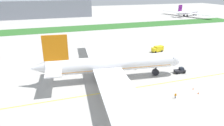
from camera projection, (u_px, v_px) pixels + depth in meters
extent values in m
plane|color=#ADAAA5|center=(104.00, 88.00, 66.11)|extent=(600.00, 600.00, 0.00)
cube|color=yellow|center=(106.00, 92.00, 63.60)|extent=(280.00, 0.36, 0.01)
cube|color=#2D6628|center=(66.00, 29.00, 159.23)|extent=(320.00, 24.00, 0.10)
cylinder|color=white|center=(112.00, 64.00, 70.62)|extent=(43.78, 9.96, 5.21)
cube|color=orange|center=(112.00, 66.00, 70.94)|extent=(42.01, 9.35, 0.62)
sphere|color=white|center=(173.00, 59.00, 75.21)|extent=(4.94, 4.94, 4.94)
cone|color=white|center=(39.00, 68.00, 65.72)|extent=(6.18, 5.03, 4.42)
cube|color=orange|center=(55.00, 48.00, 64.65)|extent=(7.83, 1.38, 8.33)
cube|color=white|center=(55.00, 61.00, 71.34)|extent=(5.67, 8.80, 0.36)
cube|color=white|center=(53.00, 72.00, 61.80)|extent=(5.67, 8.80, 0.36)
cube|color=white|center=(96.00, 48.00, 90.73)|extent=(13.81, 39.94, 0.42)
cube|color=white|center=(122.00, 98.00, 50.11)|extent=(13.81, 39.94, 0.42)
cylinder|color=#B7BABF|center=(103.00, 58.00, 83.47)|extent=(5.23, 3.39, 2.86)
cylinder|color=black|center=(109.00, 57.00, 83.96)|extent=(0.76, 3.03, 3.01)
cylinder|color=#B7BABF|center=(118.00, 87.00, 58.98)|extent=(5.23, 3.39, 2.86)
cylinder|color=black|center=(127.00, 86.00, 59.47)|extent=(0.76, 3.03, 3.01)
cylinder|color=black|center=(156.00, 70.00, 75.15)|extent=(0.54, 0.54, 2.02)
cylinder|color=black|center=(155.00, 72.00, 75.50)|extent=(2.58, 1.38, 2.47)
cylinder|color=black|center=(101.00, 71.00, 73.70)|extent=(0.54, 0.54, 2.02)
cylinder|color=black|center=(101.00, 74.00, 74.05)|extent=(2.58, 1.38, 2.47)
cylinder|color=black|center=(103.00, 77.00, 68.69)|extent=(0.54, 0.54, 2.02)
cylinder|color=black|center=(103.00, 80.00, 69.04)|extent=(2.58, 1.38, 2.47)
cube|color=black|center=(172.00, 58.00, 74.83)|extent=(2.24, 4.08, 0.94)
sphere|color=black|center=(63.00, 63.00, 69.53)|extent=(0.36, 0.36, 0.36)
sphere|color=black|center=(74.00, 63.00, 70.26)|extent=(0.36, 0.36, 0.36)
sphere|color=black|center=(84.00, 62.00, 70.98)|extent=(0.36, 0.36, 0.36)
sphere|color=black|center=(95.00, 61.00, 71.71)|extent=(0.36, 0.36, 0.36)
sphere|color=black|center=(105.00, 60.00, 72.43)|extent=(0.36, 0.36, 0.36)
sphere|color=black|center=(115.00, 60.00, 73.16)|extent=(0.36, 0.36, 0.36)
sphere|color=black|center=(125.00, 59.00, 73.89)|extent=(0.36, 0.36, 0.36)
sphere|color=black|center=(135.00, 58.00, 74.61)|extent=(0.36, 0.36, 0.36)
sphere|color=black|center=(144.00, 58.00, 75.34)|extent=(0.36, 0.36, 0.36)
sphere|color=black|center=(154.00, 57.00, 76.07)|extent=(0.36, 0.36, 0.36)
cube|color=#26262B|center=(180.00, 71.00, 77.58)|extent=(4.26, 2.37, 0.85)
cube|color=black|center=(181.00, 69.00, 77.39)|extent=(1.62, 1.62, 0.90)
cylinder|color=black|center=(172.00, 72.00, 77.09)|extent=(1.80, 0.32, 0.12)
cylinder|color=black|center=(177.00, 73.00, 76.56)|extent=(0.93, 0.45, 0.90)
cylinder|color=black|center=(175.00, 71.00, 78.33)|extent=(0.93, 0.45, 0.90)
cylinder|color=black|center=(184.00, 73.00, 77.12)|extent=(0.93, 0.45, 0.90)
cylinder|color=black|center=(182.00, 71.00, 78.89)|extent=(0.93, 0.45, 0.90)
cylinder|color=black|center=(136.00, 69.00, 80.71)|extent=(0.12, 0.12, 0.83)
cylinder|color=orange|center=(135.00, 67.00, 80.46)|extent=(0.10, 0.10, 0.53)
cylinder|color=black|center=(136.00, 69.00, 80.74)|extent=(0.12, 0.12, 0.83)
cylinder|color=orange|center=(137.00, 67.00, 80.52)|extent=(0.10, 0.10, 0.53)
cube|color=orange|center=(136.00, 67.00, 80.48)|extent=(0.47, 0.32, 0.59)
sphere|color=brown|center=(136.00, 66.00, 80.33)|extent=(0.23, 0.23, 0.23)
cylinder|color=black|center=(176.00, 97.00, 60.05)|extent=(0.12, 0.12, 0.82)
cylinder|color=orange|center=(176.00, 95.00, 59.76)|extent=(0.10, 0.10, 0.52)
cylinder|color=black|center=(175.00, 97.00, 60.12)|extent=(0.12, 0.12, 0.82)
cylinder|color=orange|center=(175.00, 95.00, 59.94)|extent=(0.10, 0.10, 0.52)
cube|color=orange|center=(176.00, 95.00, 59.84)|extent=(0.48, 0.46, 0.58)
sphere|color=tan|center=(176.00, 94.00, 59.70)|extent=(0.22, 0.22, 0.22)
cylinder|color=black|center=(144.00, 105.00, 55.95)|extent=(0.12, 0.12, 0.79)
cylinder|color=#BFE519|center=(144.00, 103.00, 55.83)|extent=(0.09, 0.09, 0.50)
cylinder|color=black|center=(144.00, 105.00, 55.79)|extent=(0.12, 0.12, 0.79)
cylinder|color=#BFE519|center=(144.00, 104.00, 55.45)|extent=(0.09, 0.09, 0.50)
cube|color=#BFE519|center=(144.00, 103.00, 55.63)|extent=(0.46, 0.45, 0.56)
sphere|color=tan|center=(144.00, 102.00, 55.49)|extent=(0.21, 0.21, 0.21)
cube|color=#F2590C|center=(193.00, 89.00, 65.50)|extent=(0.36, 0.36, 0.03)
cone|color=#F2590C|center=(193.00, 88.00, 65.40)|extent=(0.28, 0.28, 0.55)
cylinder|color=white|center=(193.00, 88.00, 65.39)|extent=(0.17, 0.17, 0.06)
cube|color=#F2590C|center=(198.00, 94.00, 62.73)|extent=(0.36, 0.36, 0.03)
cone|color=#F2590C|center=(198.00, 93.00, 62.63)|extent=(0.28, 0.28, 0.55)
cylinder|color=white|center=(198.00, 93.00, 62.62)|extent=(0.17, 0.17, 0.06)
cube|color=yellow|center=(159.00, 48.00, 103.15)|extent=(4.93, 3.11, 2.44)
cube|color=yellow|center=(154.00, 50.00, 101.94)|extent=(2.15, 2.55, 1.93)
cube|color=#263347|center=(153.00, 49.00, 101.44)|extent=(0.41, 1.98, 0.85)
cylinder|color=black|center=(155.00, 52.00, 101.29)|extent=(0.94, 0.45, 0.90)
cylinder|color=black|center=(152.00, 51.00, 103.26)|extent=(0.94, 0.45, 0.90)
cylinder|color=black|center=(162.00, 51.00, 103.10)|extent=(0.94, 0.45, 0.90)
cylinder|color=black|center=(159.00, 50.00, 105.07)|extent=(0.94, 0.45, 0.90)
cylinder|color=white|center=(187.00, 12.00, 227.33)|extent=(31.92, 13.47, 4.02)
cube|color=#661472|center=(187.00, 13.00, 227.58)|extent=(30.60, 12.78, 0.48)
sphere|color=white|center=(196.00, 11.00, 236.79)|extent=(3.82, 3.82, 3.82)
cone|color=white|center=(177.00, 13.00, 217.38)|extent=(5.24, 4.58, 3.41)
cube|color=#661472|center=(180.00, 8.00, 218.07)|extent=(5.65, 2.12, 6.43)
cube|color=white|center=(176.00, 12.00, 222.38)|extent=(5.30, 7.19, 0.28)
cube|color=white|center=(183.00, 13.00, 216.28)|extent=(5.30, 7.19, 0.28)
cube|color=white|center=(174.00, 11.00, 239.14)|extent=(15.44, 29.77, 0.32)
cube|color=white|center=(200.00, 14.00, 214.10)|extent=(15.44, 29.77, 0.32)
cylinder|color=#B7BABF|center=(179.00, 13.00, 235.15)|extent=(4.30, 3.25, 2.21)
cylinder|color=black|center=(180.00, 13.00, 236.20)|extent=(1.01, 2.31, 2.32)
cylinder|color=#B7BABF|center=(195.00, 15.00, 220.00)|extent=(4.30, 3.25, 2.21)
cylinder|color=black|center=(196.00, 15.00, 221.05)|extent=(1.01, 2.31, 2.32)
cylinder|color=black|center=(193.00, 14.00, 235.03)|extent=(0.42, 0.42, 1.56)
cylinder|color=black|center=(193.00, 15.00, 235.30)|extent=(2.08, 1.39, 1.91)
cylinder|color=black|center=(184.00, 15.00, 228.49)|extent=(0.42, 0.42, 1.56)
cylinder|color=black|center=(184.00, 15.00, 228.76)|extent=(2.08, 1.39, 1.91)
cylinder|color=black|center=(187.00, 15.00, 225.28)|extent=(0.42, 0.42, 1.56)
cylinder|color=black|center=(187.00, 16.00, 225.55)|extent=(2.08, 1.39, 1.91)
cube|color=gray|center=(26.00, 9.00, 211.40)|extent=(134.51, 20.00, 18.00)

